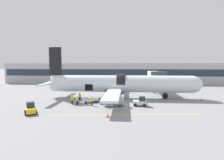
{
  "coord_description": "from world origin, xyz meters",
  "views": [
    {
      "loc": [
        1.09,
        -33.08,
        7.6
      ],
      "look_at": [
        -1.96,
        4.43,
        4.29
      ],
      "focal_mm": 28.0,
      "sensor_mm": 36.0,
      "label": 1
    }
  ],
  "objects_px": {
    "ground_crew_supervisor": "(92,101)",
    "suitcase_on_tarmac_upright": "(102,103)",
    "ground_crew_loader_a": "(77,100)",
    "baggage_tug_mid": "(140,102)",
    "airplane": "(119,84)",
    "suitcase_on_tarmac_spare": "(78,102)",
    "ground_crew_loader_b": "(111,97)",
    "ground_crew_driver": "(80,96)",
    "baggage_tug_lead": "(31,109)",
    "ground_crew_helper": "(72,99)",
    "baggage_cart_loading": "(91,100)"
  },
  "relations": [
    {
      "from": "suitcase_on_tarmac_spare",
      "to": "baggage_cart_loading",
      "type": "bearing_deg",
      "value": 27.46
    },
    {
      "from": "suitcase_on_tarmac_upright",
      "to": "suitcase_on_tarmac_spare",
      "type": "height_order",
      "value": "suitcase_on_tarmac_upright"
    },
    {
      "from": "baggage_cart_loading",
      "to": "ground_crew_driver",
      "type": "distance_m",
      "value": 3.47
    },
    {
      "from": "airplane",
      "to": "ground_crew_supervisor",
      "type": "height_order",
      "value": "airplane"
    },
    {
      "from": "ground_crew_loader_b",
      "to": "ground_crew_helper",
      "type": "relative_size",
      "value": 0.88
    },
    {
      "from": "ground_crew_loader_a",
      "to": "suitcase_on_tarmac_upright",
      "type": "relative_size",
      "value": 2.19
    },
    {
      "from": "baggage_tug_lead",
      "to": "ground_crew_supervisor",
      "type": "bearing_deg",
      "value": 36.12
    },
    {
      "from": "ground_crew_driver",
      "to": "ground_crew_supervisor",
      "type": "bearing_deg",
      "value": -52.21
    },
    {
      "from": "ground_crew_supervisor",
      "to": "suitcase_on_tarmac_upright",
      "type": "bearing_deg",
      "value": 26.62
    },
    {
      "from": "airplane",
      "to": "suitcase_on_tarmac_spare",
      "type": "relative_size",
      "value": 61.12
    },
    {
      "from": "ground_crew_driver",
      "to": "ground_crew_supervisor",
      "type": "distance_m",
      "value": 5.82
    },
    {
      "from": "suitcase_on_tarmac_upright",
      "to": "ground_crew_loader_a",
      "type": "bearing_deg",
      "value": -170.88
    },
    {
      "from": "ground_crew_loader_b",
      "to": "suitcase_on_tarmac_spare",
      "type": "relative_size",
      "value": 2.72
    },
    {
      "from": "airplane",
      "to": "baggage_tug_lead",
      "type": "distance_m",
      "value": 19.3
    },
    {
      "from": "ground_crew_driver",
      "to": "ground_crew_loader_a",
      "type": "bearing_deg",
      "value": -81.37
    },
    {
      "from": "airplane",
      "to": "ground_crew_supervisor",
      "type": "distance_m",
      "value": 9.36
    },
    {
      "from": "suitcase_on_tarmac_upright",
      "to": "suitcase_on_tarmac_spare",
      "type": "relative_size",
      "value": 1.33
    },
    {
      "from": "baggage_tug_mid",
      "to": "ground_crew_helper",
      "type": "distance_m",
      "value": 12.97
    },
    {
      "from": "baggage_cart_loading",
      "to": "ground_crew_loader_b",
      "type": "xyz_separation_m",
      "value": [
        3.97,
        1.86,
        0.4
      ]
    },
    {
      "from": "ground_crew_driver",
      "to": "suitcase_on_tarmac_spare",
      "type": "distance_m",
      "value": 3.31
    },
    {
      "from": "airplane",
      "to": "baggage_cart_loading",
      "type": "relative_size",
      "value": 9.19
    },
    {
      "from": "baggage_tug_mid",
      "to": "suitcase_on_tarmac_upright",
      "type": "height_order",
      "value": "baggage_tug_mid"
    },
    {
      "from": "suitcase_on_tarmac_spare",
      "to": "ground_crew_driver",
      "type": "bearing_deg",
      "value": 97.72
    },
    {
      "from": "ground_crew_supervisor",
      "to": "ground_crew_helper",
      "type": "xyz_separation_m",
      "value": [
        -4.0,
        0.7,
        0.05
      ]
    },
    {
      "from": "ground_crew_supervisor",
      "to": "ground_crew_loader_a",
      "type": "bearing_deg",
      "value": 177.85
    },
    {
      "from": "suitcase_on_tarmac_spare",
      "to": "ground_crew_helper",
      "type": "bearing_deg",
      "value": -142.5
    },
    {
      "from": "baggage_tug_lead",
      "to": "suitcase_on_tarmac_spare",
      "type": "xyz_separation_m",
      "value": [
        5.3,
        7.53,
        -0.48
      ]
    },
    {
      "from": "airplane",
      "to": "ground_crew_driver",
      "type": "bearing_deg",
      "value": -159.09
    },
    {
      "from": "ground_crew_loader_b",
      "to": "suitcase_on_tarmac_spare",
      "type": "distance_m",
      "value": 7.09
    },
    {
      "from": "airplane",
      "to": "baggage_tug_lead",
      "type": "bearing_deg",
      "value": -133.39
    },
    {
      "from": "suitcase_on_tarmac_upright",
      "to": "ground_crew_driver",
      "type": "bearing_deg",
      "value": 144.37
    },
    {
      "from": "ground_crew_supervisor",
      "to": "airplane",
      "type": "bearing_deg",
      "value": 58.7
    },
    {
      "from": "baggage_cart_loading",
      "to": "ground_crew_helper",
      "type": "bearing_deg",
      "value": -149.61
    },
    {
      "from": "ground_crew_loader_a",
      "to": "ground_crew_supervisor",
      "type": "distance_m",
      "value": 2.88
    },
    {
      "from": "baggage_tug_mid",
      "to": "ground_crew_loader_a",
      "type": "xyz_separation_m",
      "value": [
        -11.85,
        -0.35,
        0.18
      ]
    },
    {
      "from": "ground_crew_supervisor",
      "to": "baggage_tug_lead",
      "type": "bearing_deg",
      "value": -143.88
    },
    {
      "from": "baggage_tug_lead",
      "to": "ground_crew_driver",
      "type": "relative_size",
      "value": 1.67
    },
    {
      "from": "ground_crew_loader_a",
      "to": "ground_crew_helper",
      "type": "xyz_separation_m",
      "value": [
        -1.12,
        0.59,
        0.05
      ]
    },
    {
      "from": "baggage_tug_lead",
      "to": "baggage_tug_mid",
      "type": "relative_size",
      "value": 1.06
    },
    {
      "from": "ground_crew_loader_b",
      "to": "ground_crew_loader_a",
      "type": "bearing_deg",
      "value": -144.45
    },
    {
      "from": "baggage_tug_lead",
      "to": "suitcase_on_tarmac_spare",
      "type": "relative_size",
      "value": 4.73
    },
    {
      "from": "airplane",
      "to": "ground_crew_helper",
      "type": "xyz_separation_m",
      "value": [
        -8.72,
        -7.06,
        -2.23
      ]
    },
    {
      "from": "baggage_tug_mid",
      "to": "ground_crew_loader_a",
      "type": "distance_m",
      "value": 11.85
    },
    {
      "from": "baggage_tug_lead",
      "to": "baggage_cart_loading",
      "type": "bearing_deg",
      "value": 48.76
    },
    {
      "from": "ground_crew_driver",
      "to": "suitcase_on_tarmac_upright",
      "type": "distance_m",
      "value": 6.47
    },
    {
      "from": "baggage_tug_lead",
      "to": "baggage_tug_mid",
      "type": "bearing_deg",
      "value": 20.79
    },
    {
      "from": "ground_crew_driver",
      "to": "suitcase_on_tarmac_upright",
      "type": "height_order",
      "value": "ground_crew_driver"
    },
    {
      "from": "airplane",
      "to": "ground_crew_supervisor",
      "type": "xyz_separation_m",
      "value": [
        -4.72,
        -7.76,
        -2.28
      ]
    },
    {
      "from": "ground_crew_helper",
      "to": "ground_crew_loader_b",
      "type": "bearing_deg",
      "value": 27.54
    },
    {
      "from": "airplane",
      "to": "ground_crew_loader_a",
      "type": "height_order",
      "value": "airplane"
    }
  ]
}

